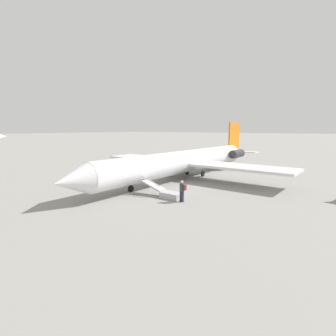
% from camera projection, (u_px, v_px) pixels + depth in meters
% --- Properties ---
extents(ground_plane, '(600.00, 600.00, 0.00)m').
position_uv_depth(ground_plane, '(183.00, 179.00, 30.67)').
color(ground_plane, gray).
extents(airplane_main, '(32.05, 24.38, 6.74)m').
position_uv_depth(airplane_main, '(188.00, 161.00, 31.11)').
color(airplane_main, silver).
rests_on(airplane_main, ground).
extents(boarding_stairs, '(1.16, 4.05, 1.68)m').
position_uv_depth(boarding_stairs, '(168.00, 193.00, 22.25)').
color(boarding_stairs, '#B2B2B7').
rests_on(boarding_stairs, ground).
extents(passenger, '(0.36, 0.54, 1.74)m').
position_uv_depth(passenger, '(182.00, 190.00, 20.81)').
color(passenger, '#23232D').
rests_on(passenger, ground).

